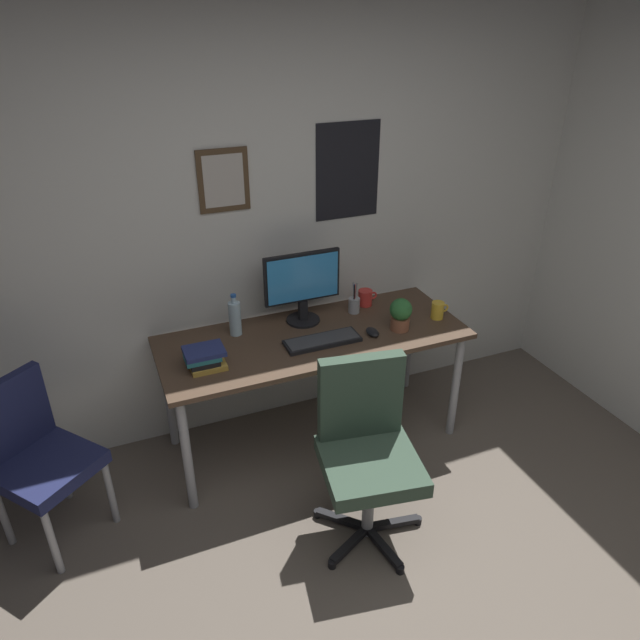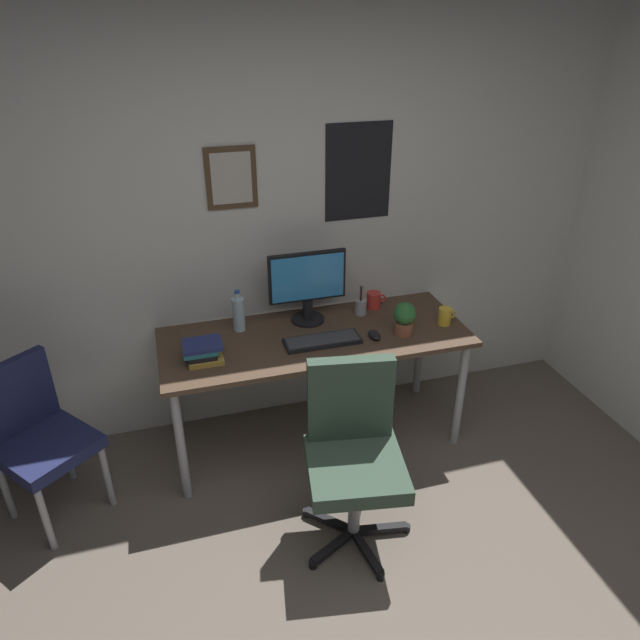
% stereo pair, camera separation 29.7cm
% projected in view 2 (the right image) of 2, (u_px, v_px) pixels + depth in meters
% --- Properties ---
extents(wall_back, '(4.40, 0.10, 2.60)m').
position_uv_depth(wall_back, '(267.00, 222.00, 3.40)').
color(wall_back, silver).
rests_on(wall_back, ground_plane).
extents(desk, '(1.77, 0.69, 0.74)m').
position_uv_depth(desk, '(315.00, 346.00, 3.38)').
color(desk, '#4C3828').
rests_on(desk, ground_plane).
extents(office_chair, '(0.57, 0.57, 0.95)m').
position_uv_depth(office_chair, '(353.00, 446.00, 2.82)').
color(office_chair, '#334738').
rests_on(office_chair, ground_plane).
extents(side_chair, '(0.59, 0.59, 0.88)m').
position_uv_depth(side_chair, '(36.00, 433.00, 2.95)').
color(side_chair, '#1E234C').
rests_on(side_chair, ground_plane).
extents(monitor, '(0.46, 0.20, 0.43)m').
position_uv_depth(monitor, '(307.00, 284.00, 3.39)').
color(monitor, black).
rests_on(monitor, desk).
extents(keyboard, '(0.43, 0.15, 0.03)m').
position_uv_depth(keyboard, '(322.00, 341.00, 3.26)').
color(keyboard, black).
rests_on(keyboard, desk).
extents(computer_mouse, '(0.06, 0.11, 0.04)m').
position_uv_depth(computer_mouse, '(374.00, 335.00, 3.31)').
color(computer_mouse, black).
rests_on(computer_mouse, desk).
extents(water_bottle, '(0.07, 0.07, 0.25)m').
position_uv_depth(water_bottle, '(239.00, 314.00, 3.35)').
color(water_bottle, silver).
rests_on(water_bottle, desk).
extents(coffee_mug_near, '(0.11, 0.08, 0.10)m').
position_uv_depth(coffee_mug_near, '(445.00, 316.00, 3.44)').
color(coffee_mug_near, yellow).
rests_on(coffee_mug_near, desk).
extents(coffee_mug_far, '(0.13, 0.09, 0.10)m').
position_uv_depth(coffee_mug_far, '(374.00, 300.00, 3.63)').
color(coffee_mug_far, red).
rests_on(coffee_mug_far, desk).
extents(potted_plant, '(0.13, 0.13, 0.20)m').
position_uv_depth(potted_plant, '(404.00, 317.00, 3.31)').
color(potted_plant, brown).
rests_on(potted_plant, desk).
extents(pen_cup, '(0.07, 0.07, 0.20)m').
position_uv_depth(pen_cup, '(361.00, 306.00, 3.55)').
color(pen_cup, '#9EA0A5').
rests_on(pen_cup, desk).
extents(book_stack_left, '(0.21, 0.17, 0.10)m').
position_uv_depth(book_stack_left, '(203.00, 352.00, 3.08)').
color(book_stack_left, gold).
rests_on(book_stack_left, desk).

